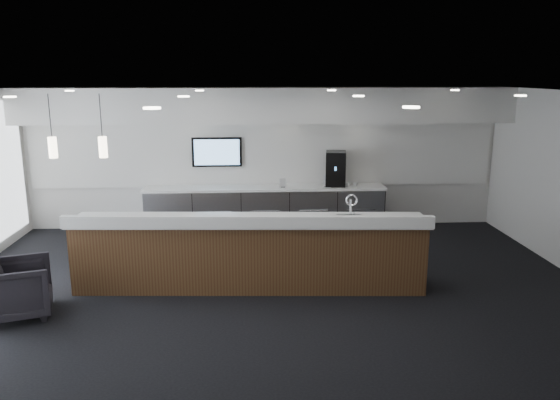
{
  "coord_description": "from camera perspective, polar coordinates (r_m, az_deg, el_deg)",
  "views": [
    {
      "loc": [
        -0.32,
        -7.58,
        3.28
      ],
      "look_at": [
        0.19,
        1.3,
        1.2
      ],
      "focal_mm": 35.0,
      "sensor_mm": 36.0,
      "label": 1
    }
  ],
  "objects": [
    {
      "name": "ground",
      "position": [
        8.27,
        -0.79,
        -10.23
      ],
      "size": [
        10.0,
        10.0,
        0.0
      ],
      "primitive_type": "plane",
      "color": "black",
      "rests_on": "ground"
    },
    {
      "name": "ceiling",
      "position": [
        7.6,
        -0.86,
        11.02
      ],
      "size": [
        10.0,
        8.0,
        0.02
      ],
      "primitive_type": "cube",
      "color": "black",
      "rests_on": "back_wall"
    },
    {
      "name": "back_wall",
      "position": [
        11.73,
        -1.66,
        4.41
      ],
      "size": [
        10.0,
        0.02,
        3.0
      ],
      "primitive_type": "cube",
      "color": "silver",
      "rests_on": "ground"
    },
    {
      "name": "soffit_bulkhead",
      "position": [
        11.16,
        -1.64,
        9.9
      ],
      "size": [
        10.0,
        0.9,
        0.7
      ],
      "primitive_type": "cube",
      "color": "silver",
      "rests_on": "back_wall"
    },
    {
      "name": "alcove_panel",
      "position": [
        11.68,
        -1.66,
        4.87
      ],
      "size": [
        9.8,
        0.06,
        1.4
      ],
      "primitive_type": "cube",
      "color": "silver",
      "rests_on": "back_wall"
    },
    {
      "name": "back_credenza",
      "position": [
        11.57,
        -1.58,
        -0.87
      ],
      "size": [
        5.06,
        0.66,
        0.95
      ],
      "color": "gray",
      "rests_on": "ground"
    },
    {
      "name": "wall_tv",
      "position": [
        11.63,
        -6.61,
        5.0
      ],
      "size": [
        1.05,
        0.08,
        0.62
      ],
      "color": "black",
      "rests_on": "back_wall"
    },
    {
      "name": "pendant_left",
      "position": [
        8.7,
        -17.16,
        5.76
      ],
      "size": [
        0.12,
        0.12,
        0.3
      ],
      "primitive_type": "cylinder",
      "color": "#FFE9C6",
      "rests_on": "ceiling"
    },
    {
      "name": "pendant_right",
      "position": [
        8.89,
        -21.56,
        5.57
      ],
      "size": [
        0.12,
        0.12,
        0.3
      ],
      "primitive_type": "cylinder",
      "color": "#FFE9C6",
      "rests_on": "ceiling"
    },
    {
      "name": "ceiling_can_lights",
      "position": [
        7.6,
        -0.86,
        10.79
      ],
      "size": [
        7.0,
        5.0,
        0.02
      ],
      "primitive_type": null,
      "color": "white",
      "rests_on": "ceiling"
    },
    {
      "name": "service_counter",
      "position": [
        8.49,
        -3.19,
        -5.46
      ],
      "size": [
        5.46,
        1.2,
        1.49
      ],
      "rotation": [
        0.0,
        0.0,
        -0.06
      ],
      "color": "#492B18",
      "rests_on": "ground"
    },
    {
      "name": "coffee_machine",
      "position": [
        11.58,
        5.84,
        3.29
      ],
      "size": [
        0.48,
        0.57,
        0.72
      ],
      "rotation": [
        0.0,
        0.0,
        -0.15
      ],
      "color": "black",
      "rests_on": "back_credenza"
    },
    {
      "name": "info_sign_left",
      "position": [
        11.37,
        0.25,
        1.82
      ],
      "size": [
        0.14,
        0.06,
        0.19
      ],
      "primitive_type": "cube",
      "rotation": [
        0.0,
        0.0,
        0.31
      ],
      "color": "silver",
      "rests_on": "back_credenza"
    },
    {
      "name": "info_sign_right",
      "position": [
        11.45,
        5.04,
        2.02
      ],
      "size": [
        0.2,
        0.02,
        0.26
      ],
      "primitive_type": "cube",
      "rotation": [
        0.0,
        0.0,
        0.0
      ],
      "color": "silver",
      "rests_on": "back_credenza"
    },
    {
      "name": "armchair",
      "position": [
        8.39,
        -25.68,
        -8.36
      ],
      "size": [
        1.08,
        1.06,
        0.79
      ],
      "primitive_type": "imported",
      "rotation": [
        0.0,
        0.0,
        1.88
      ],
      "color": "black",
      "rests_on": "ground"
    },
    {
      "name": "cup_0",
      "position": [
        11.6,
        7.84,
        1.65
      ],
      "size": [
        0.09,
        0.09,
        0.09
      ],
      "primitive_type": "imported",
      "color": "white",
      "rests_on": "back_credenza"
    },
    {
      "name": "cup_1",
      "position": [
        11.58,
        7.16,
        1.65
      ],
      "size": [
        0.13,
        0.13,
        0.09
      ],
      "primitive_type": "imported",
      "rotation": [
        0.0,
        0.0,
        0.65
      ],
      "color": "white",
      "rests_on": "back_credenza"
    },
    {
      "name": "cup_2",
      "position": [
        11.55,
        6.48,
        1.64
      ],
      "size": [
        0.11,
        0.11,
        0.09
      ],
      "primitive_type": "imported",
      "rotation": [
        0.0,
        0.0,
        1.29
      ],
      "color": "white",
      "rests_on": "back_credenza"
    },
    {
      "name": "cup_3",
      "position": [
        11.53,
        5.79,
        1.64
      ],
      "size": [
        0.12,
        0.12,
        0.09
      ],
      "primitive_type": "imported",
      "rotation": [
        0.0,
        0.0,
        1.94
      ],
      "color": "white",
      "rests_on": "back_credenza"
    },
    {
      "name": "cup_4",
      "position": [
        11.51,
        5.1,
        1.63
      ],
      "size": [
        0.13,
        0.13,
        0.09
      ],
      "primitive_type": "imported",
      "rotation": [
        0.0,
        0.0,
        2.58
      ],
      "color": "white",
      "rests_on": "back_credenza"
    }
  ]
}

